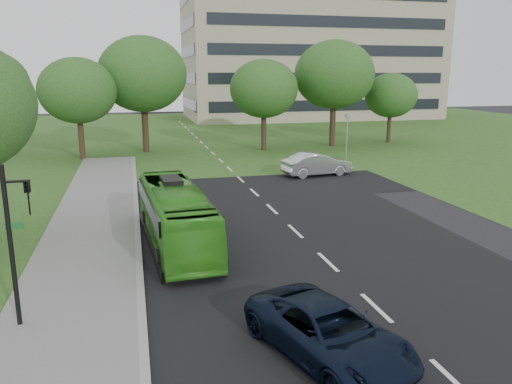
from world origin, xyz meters
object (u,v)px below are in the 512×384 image
office_building (309,40)px  tree_park_b (143,74)px  sedan (317,164)px  traffic_light (15,235)px  tree_park_e (391,95)px  camera_pole (347,130)px  tree_park_a (78,91)px  tree_park_c (264,89)px  tree_park_d (334,75)px  suv (328,332)px  bus (176,216)px

office_building → tree_park_b: bearing=-129.8°
sedan → traffic_light: size_ratio=1.05×
tree_park_e → camera_pole: tree_park_e is taller
tree_park_a → tree_park_c: (16.36, 1.45, 0.00)m
tree_park_b → tree_park_e: tree_park_b is taller
tree_park_d → sedan: tree_park_d is taller
camera_pole → suv: bearing=-95.4°
tree_park_d → camera_pole: size_ratio=2.69×
tree_park_e → tree_park_a: bearing=-173.3°
tree_park_c → tree_park_e: tree_park_c is taller
camera_pole → tree_park_d: bearing=95.4°
bus → suv: size_ratio=1.81×
sedan → suv: bearing=152.2°
tree_park_d → tree_park_e: 7.26m
tree_park_b → tree_park_c: bearing=-8.2°
tree_park_c → camera_pole: 9.39m
bus → tree_park_a: bearing=99.7°
bus → suv: bearing=-76.8°
office_building → suv: 75.22m
suv → traffic_light: 8.84m
tree_park_d → bus: size_ratio=1.13×
tree_park_c → suv: bearing=-102.1°
tree_park_d → camera_pole: 9.42m
tree_park_a → traffic_light: (0.95, -30.17, -2.95)m
tree_park_d → camera_pole: bearing=-104.0°
tree_park_c → tree_park_d: bearing=8.3°
tree_park_d → camera_pole: (-2.00, -8.01, -4.54)m
tree_park_b → tree_park_e: 25.35m
bus → traffic_light: size_ratio=1.92×
tree_park_a → tree_park_b: tree_park_b is taller
tree_park_a → suv: 35.16m
office_building → sedan: office_building is taller
tree_park_d → bus: (-18.00, -26.50, -5.76)m
tree_park_c → sedan: size_ratio=1.69×
sedan → traffic_light: traffic_light is taller
tree_park_c → camera_pole: size_ratio=2.20×
bus → office_building: bearing=61.6°
tree_park_b → office_building: bearing=50.2°
tree_park_e → bus: size_ratio=0.79×
bus → suv: bus is taller
tree_park_a → camera_pole: bearing=-14.1°
tree_park_d → bus: 32.55m
bus → traffic_light: 8.03m
tree_park_e → traffic_light: 45.03m
tree_park_e → sedan: bearing=-132.6°
tree_park_c → camera_pole: bearing=-51.8°
tree_park_b → traffic_light: tree_park_b is taller
tree_park_d → traffic_light: size_ratio=2.18×
traffic_light → tree_park_d: bearing=62.8°
suv → tree_park_d: bearing=49.2°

